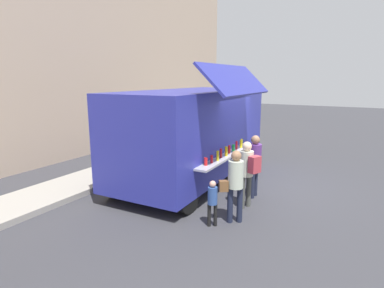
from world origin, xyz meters
name	(u,v)px	position (x,y,z in m)	size (l,w,h in m)	color
ground_plane	(261,185)	(0.00, 0.00, 0.00)	(60.00, 60.00, 0.00)	#38383D
curb_strip	(20,204)	(-4.44, 4.62, 0.07)	(28.00, 1.60, 0.15)	#9E998E
food_truck_main	(194,131)	(-0.44, 1.99, 1.50)	(6.05, 3.24, 3.43)	#2B309D
trash_bin	(187,138)	(3.18, 4.32, 0.50)	(0.60, 0.60, 1.01)	#2E6337
customer_front_ordering	(255,161)	(-0.98, -0.10, 0.99)	(0.35, 0.34, 1.65)	#1E2338
customer_mid_with_backpack	(247,168)	(-1.77, -0.19, 1.00)	(0.43, 0.53, 1.63)	#484A44
customer_rear_waiting	(235,180)	(-2.66, -0.22, 0.95)	(0.42, 0.49, 1.60)	#1C2239
child_near_queue	(212,199)	(-3.06, 0.11, 0.60)	(0.20, 0.20, 1.00)	black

